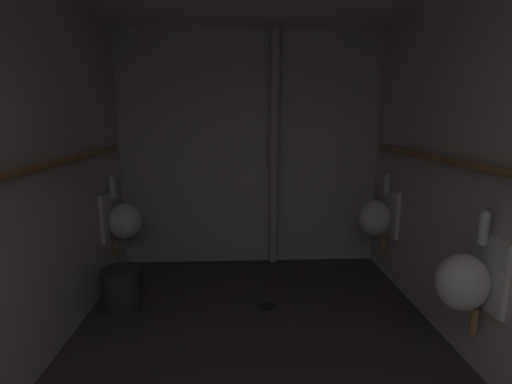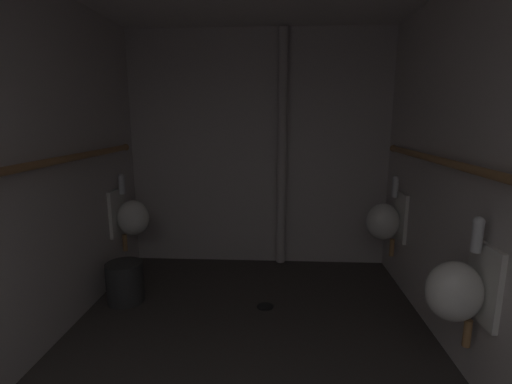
{
  "view_description": "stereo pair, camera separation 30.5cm",
  "coord_description": "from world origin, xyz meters",
  "views": [
    {
      "loc": [
        -0.12,
        -0.06,
        1.54
      ],
      "look_at": [
        0.02,
        2.93,
        0.94
      ],
      "focal_mm": 26.11,
      "sensor_mm": 36.0,
      "label": 1
    },
    {
      "loc": [
        0.19,
        -0.06,
        1.54
      ],
      "look_at": [
        0.02,
        2.93,
        0.94
      ],
      "focal_mm": 26.11,
      "sensor_mm": 36.0,
      "label": 2
    }
  ],
  "objects": [
    {
      "name": "supply_pipe_right",
      "position": [
        1.27,
        1.89,
        1.25
      ],
      "size": [
        0.06,
        3.24,
        0.06
      ],
      "color": "#9E7042"
    },
    {
      "name": "wall_right",
      "position": [
        1.36,
        1.89,
        1.2
      ],
      "size": [
        0.06,
        3.9,
        2.4
      ],
      "primitive_type": "cube",
      "color": "beige",
      "rests_on": "ground"
    },
    {
      "name": "waste_bin",
      "position": [
        -1.08,
        2.81,
        0.17
      ],
      "size": [
        0.31,
        0.31,
        0.34
      ],
      "primitive_type": "cylinder",
      "color": "#2D2D2D",
      "rests_on": "ground"
    },
    {
      "name": "supply_pipe_left",
      "position": [
        -1.27,
        1.89,
        1.25
      ],
      "size": [
        0.06,
        3.23,
        0.06
      ],
      "color": "#9E7042"
    },
    {
      "name": "standpipe_back_wall",
      "position": [
        0.24,
        3.7,
        1.2
      ],
      "size": [
        0.09,
        0.09,
        2.35
      ],
      "primitive_type": "cylinder",
      "color": "beige",
      "rests_on": "ground"
    },
    {
      "name": "urinal_right_mid",
      "position": [
        1.18,
        1.88,
        0.62
      ],
      "size": [
        0.32,
        0.3,
        0.76
      ],
      "color": "silver"
    },
    {
      "name": "urinal_left_mid",
      "position": [
        -1.18,
        3.28,
        0.62
      ],
      "size": [
        0.32,
        0.3,
        0.76
      ],
      "color": "silver"
    },
    {
      "name": "wall_back",
      "position": [
        0.0,
        3.81,
        1.2
      ],
      "size": [
        2.78,
        0.06,
        2.4
      ],
      "primitive_type": "cube",
      "color": "beige",
      "rests_on": "ground"
    },
    {
      "name": "floor_drain",
      "position": [
        0.11,
        2.77,
        0.0
      ],
      "size": [
        0.14,
        0.14,
        0.01
      ],
      "primitive_type": "cylinder",
      "color": "black",
      "rests_on": "ground"
    },
    {
      "name": "urinal_right_far",
      "position": [
        1.18,
        3.28,
        0.62
      ],
      "size": [
        0.32,
        0.3,
        0.76
      ],
      "color": "silver"
    }
  ]
}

